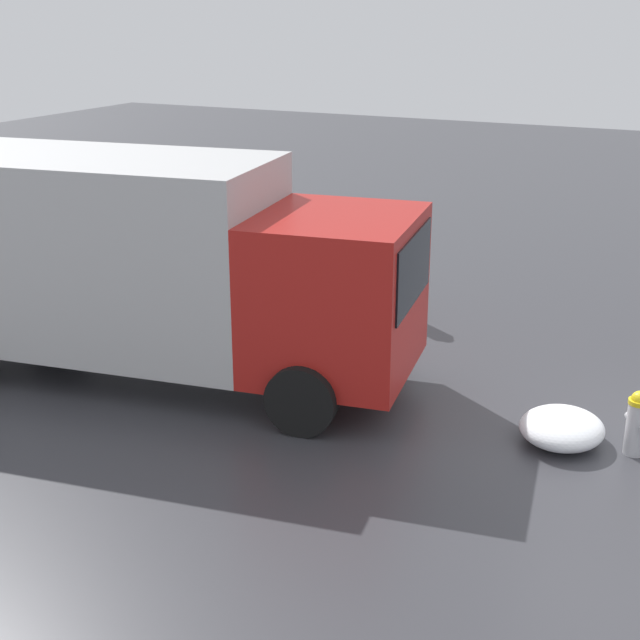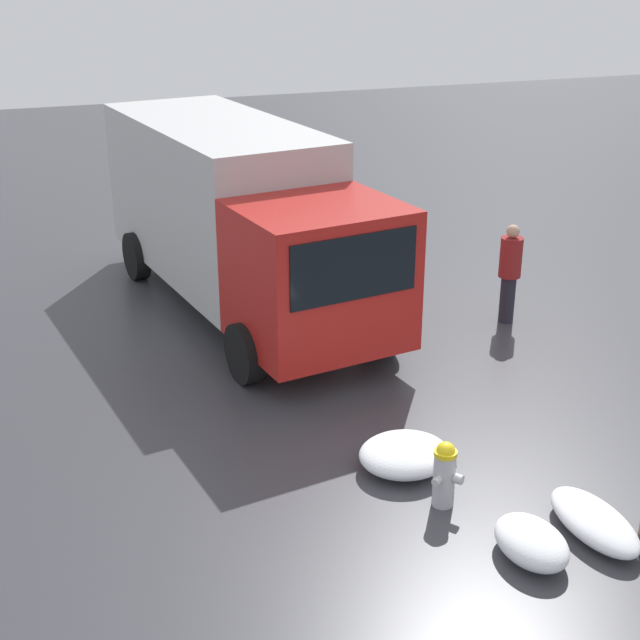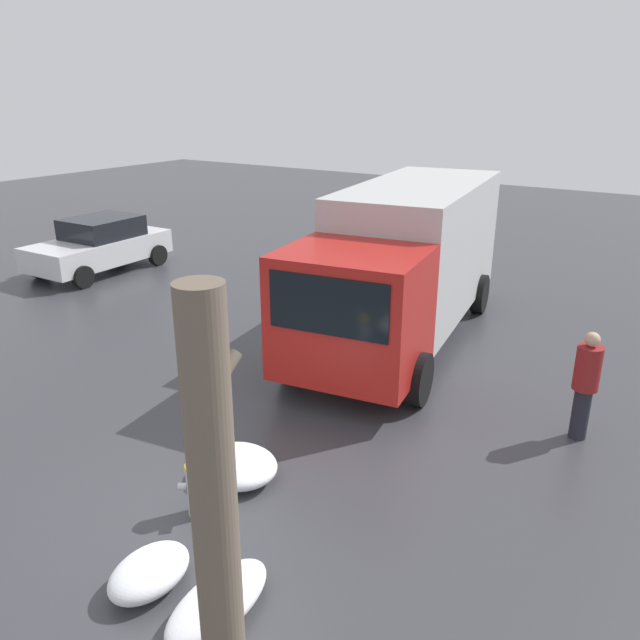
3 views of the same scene
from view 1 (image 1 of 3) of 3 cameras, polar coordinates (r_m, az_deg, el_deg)
ground_plane at (r=11.29m, az=19.40°, el=-8.05°), size 60.00×60.00×0.00m
fire_hydrant at (r=11.11m, az=19.66°, el=-6.16°), size 0.38×0.42×0.80m
delivery_truck at (r=12.60m, az=-11.72°, el=3.78°), size 7.74×3.41×3.10m
pedestrian at (r=15.12m, az=4.72°, el=3.76°), size 0.37×0.37×1.69m
snow_pile_curbside at (r=11.22m, az=15.22°, el=-6.68°), size 1.01×1.12×0.38m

